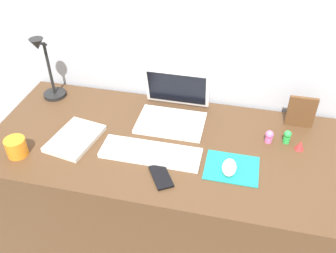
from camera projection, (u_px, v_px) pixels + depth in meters
ground_plane at (170, 246)px, 2.03m from camera, size 6.00×6.00×0.00m
back_wall at (187, 95)px, 1.87m from camera, size 2.77×0.05×1.49m
desk at (170, 201)px, 1.80m from camera, size 1.57×0.69×0.74m
laptop at (174, 107)px, 1.69m from camera, size 0.30×0.27×0.21m
keyboard at (151, 153)px, 1.51m from camera, size 0.41×0.13×0.02m
mousepad at (232, 168)px, 1.46m from camera, size 0.21×0.17×0.00m
mouse at (229, 167)px, 1.43m from camera, size 0.06×0.10×0.03m
cell_phone at (161, 176)px, 1.42m from camera, size 0.12×0.14×0.01m
desk_lamp at (47, 70)px, 1.75m from camera, size 0.11×0.14×0.33m
notebook_pad at (75, 138)px, 1.59m from camera, size 0.21×0.27×0.02m
picture_frame at (301, 112)px, 1.63m from camera, size 0.12×0.02×0.15m
coffee_mug at (16, 147)px, 1.50m from camera, size 0.08×0.08×0.08m
toy_figurine_red at (300, 145)px, 1.53m from camera, size 0.04×0.04×0.04m
toy_figurine_pink at (269, 136)px, 1.57m from camera, size 0.03×0.03×0.06m
toy_figurine_green at (287, 137)px, 1.56m from camera, size 0.03×0.03×0.06m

